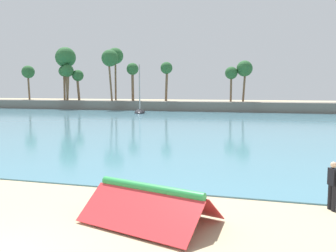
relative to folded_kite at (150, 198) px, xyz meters
The scene contains 5 objects.
sea 49.40m from the folded_kite, 93.47° to the left, with size 220.00×92.44×0.06m, color teal.
palm_headland 55.77m from the folded_kite, 94.60° to the left, with size 112.69×6.78×12.92m.
folded_kite is the anchor object (origin of this frame).
person_at_waterline 6.18m from the folded_kite, 25.61° to the left, with size 0.33×0.51×1.67m.
sailboat_mid_bay 50.25m from the folded_kite, 110.40° to the left, with size 3.63×6.32×8.78m.
Camera 1 is at (6.30, -5.98, 4.08)m, focal length 37.70 mm.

